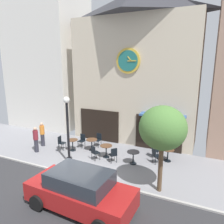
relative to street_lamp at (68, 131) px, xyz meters
name	(u,v)px	position (x,y,z in m)	size (l,w,h in m)	color
ground_plane	(77,177)	(1.24, -1.08, -1.99)	(25.02, 10.35, 0.13)	gray
clock_building	(135,67)	(2.00, 5.56, 3.40)	(8.74, 4.33, 10.43)	beige
neighbor_building_left	(48,44)	(-6.56, 6.45, 5.34)	(6.45, 4.71, 14.63)	silver
street_lamp	(68,131)	(0.00, 0.00, 0.00)	(0.36, 0.36, 3.88)	black
street_tree	(163,128)	(5.27, -0.52, 0.97)	(2.02, 1.82, 3.92)	brown
cafe_table_rightmost	(73,143)	(-0.90, 1.63, -1.45)	(0.69, 0.69, 0.74)	black
cafe_table_center_right	(92,142)	(0.23, 2.19, -1.43)	(0.74, 0.74, 0.75)	black
cafe_table_center	(106,149)	(1.57, 1.61, -1.43)	(0.73, 0.73, 0.76)	black
cafe_table_center_left	(133,155)	(3.34, 1.47, -1.45)	(0.71, 0.71, 0.74)	black
cafe_table_near_door	(168,153)	(5.08, 2.62, -1.44)	(0.71, 0.71, 0.74)	black
cafe_chair_near_lamp	(82,140)	(-0.65, 2.39, -1.44)	(0.42, 0.42, 0.90)	black
cafe_chair_outer	(156,155)	(4.50, 2.05, -1.44)	(0.56, 0.56, 0.90)	black
cafe_chair_by_entrance	(113,154)	(2.25, 1.15, -1.44)	(0.56, 0.56, 0.90)	black
cafe_chair_facing_street	(95,152)	(1.11, 0.97, -1.44)	(0.53, 0.53, 0.90)	black
cafe_chair_curbside	(61,142)	(-1.71, 1.46, -1.44)	(0.44, 0.44, 0.90)	black
cafe_chair_facing_wall	(155,149)	(4.25, 2.83, -1.44)	(0.42, 0.42, 0.90)	black
cafe_chair_mid_row	(98,139)	(0.28, 3.00, -1.44)	(0.44, 0.44, 0.90)	black
pedestrian_orange	(42,134)	(-3.27, 1.46, -1.11)	(0.34, 0.34, 1.67)	#2D2D38
pedestrian_maroon	(36,139)	(-2.90, 0.48, -1.11)	(0.38, 0.38, 1.67)	#2D2D38
parked_car_red	(80,190)	(2.66, -2.96, -1.21)	(4.38, 2.18, 1.55)	maroon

